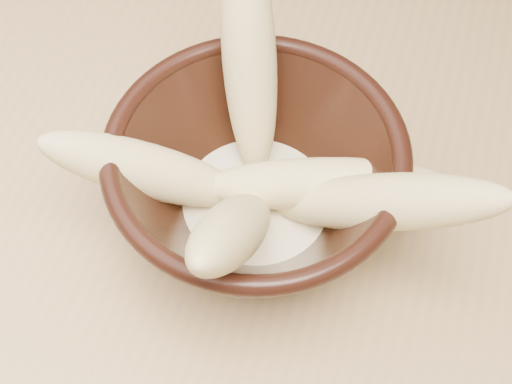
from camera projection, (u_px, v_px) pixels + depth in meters
table at (431, 174)px, 0.64m from camera, size 1.20×0.80×0.75m
bowl at (256, 185)px, 0.47m from camera, size 0.19×0.19×0.11m
milk_puddle at (256, 205)px, 0.49m from camera, size 0.11×0.11×0.02m
banana_upright at (250, 59)px, 0.46m from camera, size 0.08×0.12×0.16m
banana_left at (148, 171)px, 0.46m from camera, size 0.14×0.08×0.11m
banana_right at (381, 202)px, 0.43m from camera, size 0.16×0.06×0.13m
banana_across at (322, 184)px, 0.47m from camera, size 0.17×0.08×0.05m
banana_front at (233, 231)px, 0.41m from camera, size 0.04×0.14×0.15m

